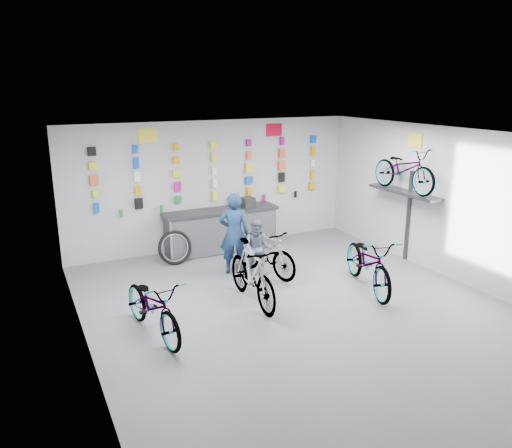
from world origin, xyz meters
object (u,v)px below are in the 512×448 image
bike_right (369,262)px  clerk (234,233)px  bike_left (153,306)px  bike_center (252,274)px  customer (258,249)px  counter (222,231)px  bike_service (266,252)px

bike_right → clerk: clerk is taller
bike_left → bike_center: bike_center is taller
bike_center → clerk: clerk is taller
bike_left → bike_center: size_ratio=0.99×
bike_left → bike_right: (4.15, 0.01, 0.05)m
customer → counter: bearing=121.2°
bike_left → bike_service: size_ratio=1.11×
bike_center → bike_service: (0.85, 1.12, -0.06)m
counter → bike_center: bike_center is taller
clerk → counter: bearing=-76.1°
bike_right → bike_service: size_ratio=1.23×
counter → bike_service: bike_service is taller
bike_center → bike_service: 1.41m
bike_center → bike_service: bike_center is taller
bike_left → bike_right: 4.15m
bike_left → bike_right: bearing=-9.5°
bike_right → bike_service: 2.07m
bike_left → clerk: bearing=31.1°
clerk → bike_center: bearing=103.6°
counter → clerk: bearing=-101.9°
customer → bike_service: bearing=45.4°
clerk → customer: 0.60m
bike_service → counter: bearing=80.0°
counter → clerk: (-0.30, -1.43, 0.37)m
counter → clerk: clerk is taller
counter → clerk: size_ratio=1.58×
bike_center → clerk: (0.33, 1.52, 0.29)m
counter → bike_service: size_ratio=1.61×
bike_right → customer: bearing=154.4°
counter → bike_left: size_ratio=1.45×
bike_right → clerk: bearing=151.7°
bike_left → bike_center: (1.88, 0.38, 0.07)m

